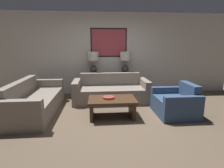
# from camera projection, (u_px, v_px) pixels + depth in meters

# --- Properties ---
(ground_plane) EXTENTS (20.00, 20.00, 0.00)m
(ground_plane) POSITION_uv_depth(u_px,v_px,m) (116.00, 121.00, 3.82)
(ground_plane) COLOR brown
(back_wall) EXTENTS (8.38, 0.12, 2.65)m
(back_wall) POSITION_uv_depth(u_px,v_px,m) (109.00, 54.00, 5.81)
(back_wall) COLOR beige
(back_wall) RESTS_ON ground_plane
(console_table) EXTENTS (1.51, 0.38, 0.72)m
(console_table) POSITION_uv_depth(u_px,v_px,m) (109.00, 84.00, 5.76)
(console_table) COLOR brown
(console_table) RESTS_ON ground_plane
(table_lamp_left) EXTENTS (0.35, 0.35, 0.69)m
(table_lamp_left) POSITION_uv_depth(u_px,v_px,m) (93.00, 60.00, 5.55)
(table_lamp_left) COLOR #333338
(table_lamp_left) RESTS_ON console_table
(table_lamp_right) EXTENTS (0.35, 0.35, 0.69)m
(table_lamp_right) POSITION_uv_depth(u_px,v_px,m) (125.00, 60.00, 5.63)
(table_lamp_right) COLOR #333338
(table_lamp_right) RESTS_ON console_table
(couch_by_back_wall) EXTENTS (2.16, 0.89, 0.79)m
(couch_by_back_wall) POSITION_uv_depth(u_px,v_px,m) (111.00, 92.00, 5.13)
(couch_by_back_wall) COLOR slate
(couch_by_back_wall) RESTS_ON ground_plane
(couch_by_side) EXTENTS (0.89, 2.16, 0.79)m
(couch_by_side) POSITION_uv_depth(u_px,v_px,m) (35.00, 102.00, 4.22)
(couch_by_side) COLOR slate
(couch_by_side) RESTS_ON ground_plane
(coffee_table) EXTENTS (1.06, 0.69, 0.44)m
(coffee_table) POSITION_uv_depth(u_px,v_px,m) (112.00, 104.00, 3.97)
(coffee_table) COLOR #3D2616
(coffee_table) RESTS_ON ground_plane
(decorative_bowl) EXTENTS (0.27, 0.27, 0.04)m
(decorative_bowl) POSITION_uv_depth(u_px,v_px,m) (109.00, 97.00, 3.96)
(decorative_bowl) COLOR #93382D
(decorative_bowl) RESTS_ON coffee_table
(armchair_near_back_wall) EXTENTS (0.86, 0.99, 0.75)m
(armchair_near_back_wall) POSITION_uv_depth(u_px,v_px,m) (176.00, 104.00, 4.13)
(armchair_near_back_wall) COLOR navy
(armchair_near_back_wall) RESTS_ON ground_plane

